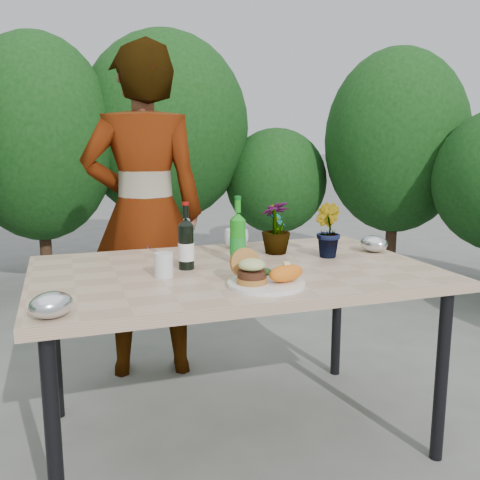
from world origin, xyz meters
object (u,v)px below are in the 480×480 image
object	(u,v)px
patio_table	(234,281)
dinner_plate	(266,284)
wine_bottle	(186,245)
person	(145,214)

from	to	relation	value
patio_table	dinner_plate	world-z (taller)	dinner_plate
patio_table	wine_bottle	bearing A→B (deg)	166.70
wine_bottle	person	xyz separation A→B (m)	(-0.05, 0.75, 0.03)
dinner_plate	wine_bottle	xyz separation A→B (m)	(-0.21, 0.34, 0.09)
person	wine_bottle	bearing A→B (deg)	101.71
patio_table	dinner_plate	bearing A→B (deg)	-85.07
wine_bottle	patio_table	bearing A→B (deg)	4.31
patio_table	wine_bottle	size ratio (longest dim) A/B	5.87
patio_table	person	distance (m)	0.85
patio_table	person	xyz separation A→B (m)	(-0.24, 0.79, 0.18)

